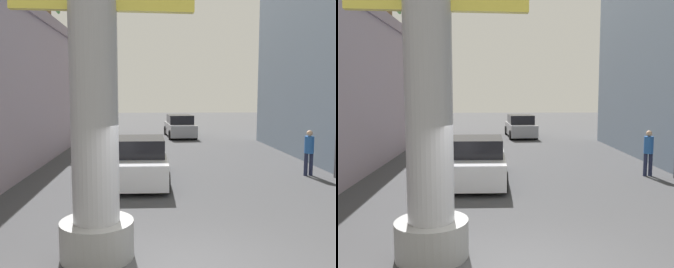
# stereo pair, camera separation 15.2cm
# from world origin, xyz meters

# --- Properties ---
(ground_plane) EXTENTS (86.25, 86.25, 0.00)m
(ground_plane) POSITION_xyz_m (0.00, 10.00, 0.00)
(ground_plane) COLOR #424244
(neon_sign_pole) EXTENTS (3.57, 1.38, 9.86)m
(neon_sign_pole) POSITION_xyz_m (-1.57, 0.88, 4.41)
(neon_sign_pole) COLOR #9E9EA3
(neon_sign_pole) RESTS_ON ground
(street_lamp) EXTENTS (2.85, 0.28, 7.16)m
(street_lamp) POSITION_xyz_m (5.77, 7.15, 4.37)
(street_lamp) COLOR #59595E
(street_lamp) RESTS_ON ground
(car_lead) EXTENTS (2.14, 4.74, 1.56)m
(car_lead) POSITION_xyz_m (-1.02, 7.02, 0.70)
(car_lead) COLOR black
(car_lead) RESTS_ON ground
(car_far) EXTENTS (2.11, 4.55, 1.56)m
(car_far) POSITION_xyz_m (1.56, 20.24, 0.74)
(car_far) COLOR black
(car_far) RESTS_ON ground
(palm_tree_far_left) EXTENTS (2.90, 3.01, 8.89)m
(palm_tree_far_left) POSITION_xyz_m (-6.62, 17.88, 5.48)
(palm_tree_far_left) COLOR brown
(palm_tree_far_left) RESTS_ON ground
(pedestrian_mid_right) EXTENTS (0.36, 0.36, 1.70)m
(pedestrian_mid_right) POSITION_xyz_m (5.35, 7.54, 0.99)
(pedestrian_mid_right) COLOR #1E233F
(pedestrian_mid_right) RESTS_ON ground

